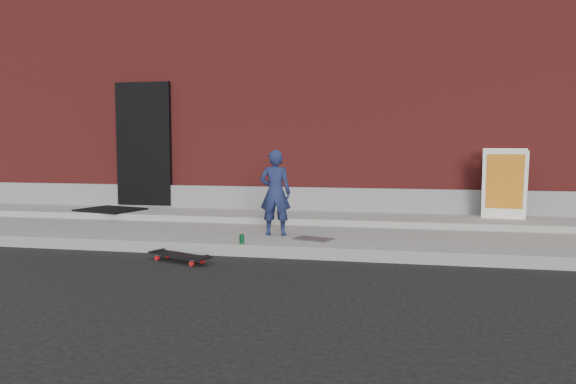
% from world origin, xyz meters
% --- Properties ---
extents(ground, '(80.00, 80.00, 0.00)m').
position_xyz_m(ground, '(0.00, 0.00, 0.00)').
color(ground, black).
rests_on(ground, ground).
extents(sidewalk, '(20.00, 3.00, 0.15)m').
position_xyz_m(sidewalk, '(0.00, 1.50, 0.07)').
color(sidewalk, gray).
rests_on(sidewalk, ground).
extents(apron, '(20.00, 1.20, 0.10)m').
position_xyz_m(apron, '(0.00, 2.40, 0.20)').
color(apron, gray).
rests_on(apron, sidewalk).
extents(building, '(20.00, 8.10, 5.00)m').
position_xyz_m(building, '(-0.00, 6.99, 2.50)').
color(building, maroon).
rests_on(building, ground).
extents(child, '(0.44, 0.31, 1.18)m').
position_xyz_m(child, '(0.37, 0.82, 0.74)').
color(child, '#192248').
rests_on(child, sidewalk).
extents(skateboard, '(0.84, 0.51, 0.09)m').
position_xyz_m(skateboard, '(-0.51, -0.44, 0.08)').
color(skateboard, '#B01213').
rests_on(skateboard, ground).
extents(pizza_sign, '(0.74, 0.84, 1.08)m').
position_xyz_m(pizza_sign, '(3.62, 2.57, 0.79)').
color(pizza_sign, white).
rests_on(pizza_sign, apron).
extents(soda_can, '(0.09, 0.09, 0.12)m').
position_xyz_m(soda_can, '(0.12, 0.07, 0.21)').
color(soda_can, '#1A8444').
rests_on(soda_can, sidewalk).
extents(doormat, '(1.18, 1.05, 0.03)m').
position_xyz_m(doormat, '(-2.90, 2.23, 0.26)').
color(doormat, black).
rests_on(doormat, apron).
extents(utility_plate, '(0.56, 0.45, 0.01)m').
position_xyz_m(utility_plate, '(0.94, 0.57, 0.16)').
color(utility_plate, '#5A5A5F').
rests_on(utility_plate, sidewalk).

